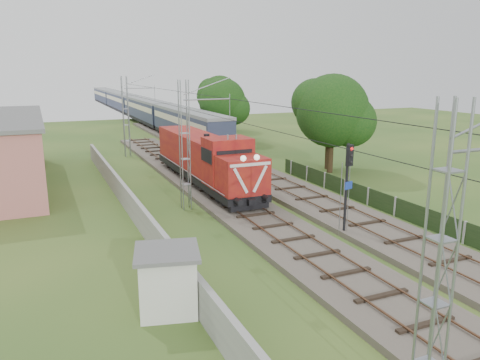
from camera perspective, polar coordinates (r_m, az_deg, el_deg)
name	(u,v)px	position (r m, az deg, el deg)	size (l,w,h in m)	color
ground	(337,275)	(20.86, 11.68, -11.22)	(140.00, 140.00, 0.00)	#284D1D
track_main	(264,223)	(26.39, 2.95, -5.24)	(4.20, 70.00, 0.45)	#6B6054
track_side	(249,171)	(39.81, 1.08, 1.12)	(4.20, 80.00, 0.45)	#6B6054
catenary	(186,145)	(28.95, -6.65, 4.22)	(3.31, 70.00, 8.00)	gray
boundary_wall	(130,203)	(28.86, -13.25, -2.79)	(0.25, 40.00, 1.50)	#9E9E99
fence	(427,218)	(27.75, 21.82, -4.37)	(0.12, 32.00, 1.20)	black
locomotive	(205,158)	(34.77, -4.30, 2.65)	(2.88, 16.45, 4.18)	black
coach_rake	(132,104)	(87.86, -12.98, 8.96)	(2.99, 89.20, 3.46)	black
signal_post	(348,174)	(24.52, 13.04, 0.78)	(0.54, 0.42, 4.94)	black
relay_hut	(168,280)	(17.38, -8.79, -11.99)	(2.74, 2.74, 2.34)	silver
tree_a	(333,112)	(40.12, 11.29, 8.18)	(6.40, 6.10, 8.30)	#382B17
tree_b	(330,113)	(41.57, 10.97, 8.00)	(6.08, 5.79, 7.89)	#382B17
tree_c	(223,102)	(56.96, -2.08, 9.45)	(5.92, 5.64, 7.67)	#382B17
tree_d	(220,96)	(68.40, -2.43, 10.16)	(6.03, 5.75, 7.82)	#382B17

